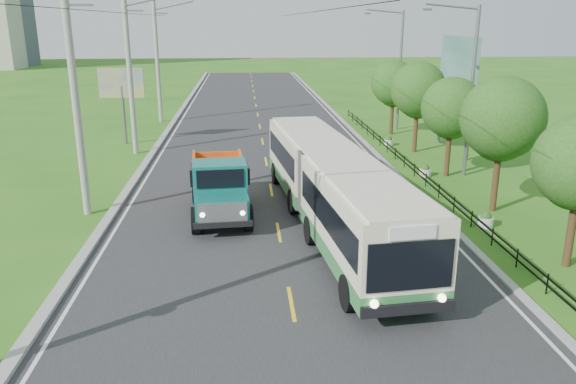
{
  "coord_description": "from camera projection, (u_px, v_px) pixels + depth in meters",
  "views": [
    {
      "loc": [
        -1.32,
        -15.16,
        8.17
      ],
      "look_at": [
        0.33,
        5.37,
        1.9
      ],
      "focal_mm": 35.0,
      "sensor_mm": 36.0,
      "label": 1
    }
  ],
  "objects": [
    {
      "name": "pole_far",
      "position": [
        158.0,
        60.0,
        46.29
      ],
      "size": [
        3.51,
        0.32,
        10.0
      ],
      "color": "gray",
      "rests_on": "ground"
    },
    {
      "name": "dump_truck",
      "position": [
        219.0,
        183.0,
        24.32
      ],
      "size": [
        2.81,
        6.35,
        2.6
      ],
      "rotation": [
        0.0,
        0.0,
        0.07
      ],
      "color": "#116962",
      "rests_on": "ground"
    },
    {
      "name": "tree_third",
      "position": [
        502.0,
        122.0,
        24.29
      ],
      "size": [
        3.6,
        3.62,
        6.0
      ],
      "color": "#382314",
      "rests_on": "ground"
    },
    {
      "name": "pole_near",
      "position": [
        76.0,
        98.0,
        23.4
      ],
      "size": [
        3.51,
        0.32,
        10.0
      ],
      "color": "gray",
      "rests_on": "ground"
    },
    {
      "name": "streetlight_mid",
      "position": [
        469.0,
        86.0,
        29.67
      ],
      "size": [
        3.02,
        0.2,
        9.07
      ],
      "color": "slate",
      "rests_on": "ground"
    },
    {
      "name": "tree_fifth",
      "position": [
        418.0,
        92.0,
        35.77
      ],
      "size": [
        3.48,
        3.52,
        5.8
      ],
      "color": "#382314",
      "rests_on": "ground"
    },
    {
      "name": "curb_right",
      "position": [
        374.0,
        152.0,
        36.54
      ],
      "size": [
        0.3,
        120.0,
        0.1
      ],
      "primitive_type": "cube",
      "color": "#9E9E99",
      "rests_on": "ground"
    },
    {
      "name": "bus",
      "position": [
        332.0,
        183.0,
        22.6
      ],
      "size": [
        4.25,
        16.75,
        3.2
      ],
      "rotation": [
        0.0,
        0.0,
        0.1
      ],
      "color": "#307A3C",
      "rests_on": "ground"
    },
    {
      "name": "billboard_right",
      "position": [
        458.0,
        68.0,
        35.39
      ],
      "size": [
        0.24,
        6.0,
        7.3
      ],
      "color": "slate",
      "rests_on": "ground"
    },
    {
      "name": "road",
      "position": [
        265.0,
        154.0,
        36.01
      ],
      "size": [
        14.0,
        120.0,
        0.02
      ],
      "primitive_type": "cube",
      "color": "#28282B",
      "rests_on": "ground"
    },
    {
      "name": "tree_fourth",
      "position": [
        452.0,
        111.0,
        30.13
      ],
      "size": [
        3.24,
        3.31,
        5.4
      ],
      "color": "#382314",
      "rests_on": "ground"
    },
    {
      "name": "streetlight_far",
      "position": [
        398.0,
        66.0,
        43.02
      ],
      "size": [
        3.02,
        0.2,
        9.07
      ],
      "color": "slate",
      "rests_on": "ground"
    },
    {
      "name": "planter_far",
      "position": [
        389.0,
        141.0,
        38.49
      ],
      "size": [
        0.64,
        0.64,
        0.67
      ],
      "color": "silver",
      "rests_on": "ground"
    },
    {
      "name": "centre_dash",
      "position": [
        291.0,
        303.0,
        16.93
      ],
      "size": [
        0.12,
        2.2,
        0.0
      ],
      "primitive_type": "cube",
      "color": "yellow",
      "rests_on": "road"
    },
    {
      "name": "planter_near",
      "position": [
        486.0,
        220.0,
        23.23
      ],
      "size": [
        0.64,
        0.64,
        0.67
      ],
      "color": "silver",
      "rests_on": "ground"
    },
    {
      "name": "tree_back",
      "position": [
        394.0,
        85.0,
        41.55
      ],
      "size": [
        3.3,
        3.36,
        5.5
      ],
      "color": "#382314",
      "rests_on": "ground"
    },
    {
      "name": "edge_line_left",
      "position": [
        160.0,
        156.0,
        35.49
      ],
      "size": [
        0.12,
        120.0,
        0.0
      ],
      "primitive_type": "cube",
      "color": "silver",
      "rests_on": "road"
    },
    {
      "name": "edge_line_right",
      "position": [
        367.0,
        152.0,
        36.51
      ],
      "size": [
        0.12,
        120.0,
        0.0
      ],
      "primitive_type": "cube",
      "color": "silver",
      "rests_on": "road"
    },
    {
      "name": "ground",
      "position": [
        291.0,
        304.0,
        16.94
      ],
      "size": [
        240.0,
        240.0,
        0.0
      ],
      "primitive_type": "plane",
      "color": "#296818",
      "rests_on": "ground"
    },
    {
      "name": "billboard_left",
      "position": [
        122.0,
        88.0,
        37.97
      ],
      "size": [
        3.0,
        0.2,
        5.2
      ],
      "color": "slate",
      "rests_on": "ground"
    },
    {
      "name": "planter_mid",
      "position": [
        425.0,
        171.0,
        30.86
      ],
      "size": [
        0.64,
        0.64,
        0.67
      ],
      "color": "silver",
      "rests_on": "ground"
    },
    {
      "name": "curb_left",
      "position": [
        151.0,
        155.0,
        35.44
      ],
      "size": [
        0.4,
        120.0,
        0.15
      ],
      "primitive_type": "cube",
      "color": "#9E9E99",
      "rests_on": "ground"
    },
    {
      "name": "pole_mid",
      "position": [
        130.0,
        73.0,
        34.85
      ],
      "size": [
        3.51,
        0.32,
        10.0
      ],
      "color": "gray",
      "rests_on": "ground"
    },
    {
      "name": "railing_right",
      "position": [
        414.0,
        171.0,
        30.81
      ],
      "size": [
        0.04,
        40.0,
        0.6
      ],
      "primitive_type": "cube",
      "color": "black",
      "rests_on": "ground"
    }
  ]
}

